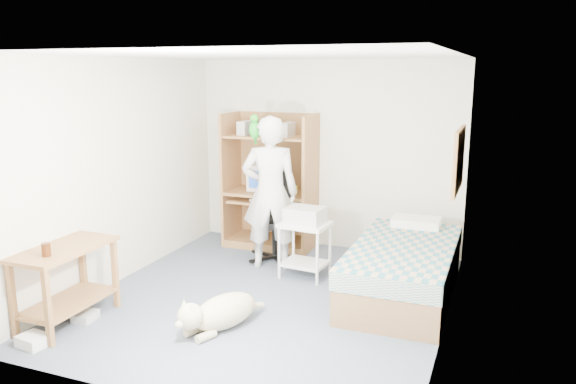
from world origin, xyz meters
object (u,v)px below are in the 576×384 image
Objects in this scene: dog at (220,312)px; bed at (403,269)px; printer_cart at (305,241)px; side_desk at (66,273)px; computer_hutch at (271,187)px; person at (270,193)px; office_chair at (275,228)px.

bed is at bearing 67.82° from dog.
side_desk is at bearing -125.41° from printer_cart.
person reaches higher than computer_hutch.
printer_cart is at bearing 140.65° from person.
dog is (-1.44, -1.43, -0.12)m from bed.
dog is at bearing -135.21° from bed.
side_desk is 0.90× the size of office_chair.
computer_hutch is 2.35m from bed.
side_desk reaches higher than bed.
office_chair is at bearing 145.38° from printer_cart.
side_desk is 1.02× the size of dog.
printer_cart is at bearing 49.16° from side_desk.
computer_hutch is 0.88m from person.
printer_cart is (0.28, 1.57, 0.26)m from dog.
side_desk is at bearing -147.50° from bed.
person is (0.07, -0.31, 0.53)m from office_chair.
side_desk is at bearing -134.33° from office_chair.
office_chair is 1.14× the size of dog.
bed is (2.00, -1.12, -0.53)m from computer_hutch.
side_desk reaches higher than dog.
bed is 2.03m from dog.
computer_hutch is at bearing 125.45° from dog.
office_chair is (0.26, -0.50, -0.42)m from computer_hutch.
computer_hutch reaches higher than bed.
bed is at bearing -1.33° from printer_cart.
bed is at bearing -29.29° from computer_hutch.
computer_hutch is 1.80× the size of side_desk.
office_chair is at bearing -62.40° from computer_hutch.
side_desk is 0.54× the size of person.
side_desk is at bearing -141.60° from dog.
side_desk is (-2.85, -1.82, 0.21)m from bed.
bed is 1.81m from person.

